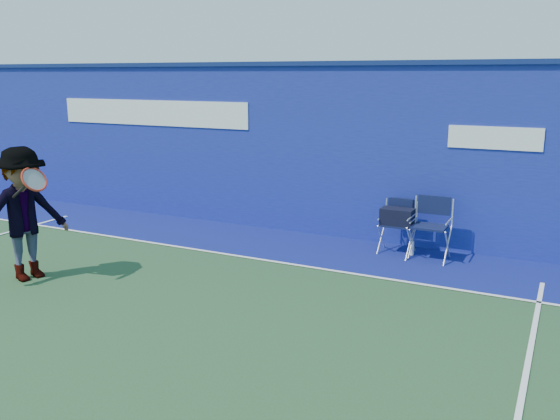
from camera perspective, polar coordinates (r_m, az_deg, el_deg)
The scene contains 8 objects.
ground at distance 7.19m, azimuth -17.61°, elevation -11.12°, with size 80.00×80.00×0.00m, color #264826.
stadium_wall at distance 10.99m, azimuth 0.89°, elevation 6.10°, with size 24.00×0.50×3.08m.
out_of_bounds_strip at distance 10.33m, azimuth -1.75°, elevation -3.11°, with size 24.00×1.80×0.01m, color navy.
court_lines at distance 7.59m, azimuth -14.46°, elevation -9.52°, with size 24.00×12.00×0.01m.
directors_chair_left at distance 9.83m, azimuth 11.21°, elevation -1.97°, with size 0.52×0.48×0.87m.
directors_chair_right at distance 9.62m, azimuth 14.15°, elevation -2.85°, with size 0.58×0.52×0.98m.
water_bottle at distance 9.80m, azimuth 12.57°, elevation -3.60°, with size 0.07×0.07×0.24m, color silver.
tennis_player at distance 9.03m, azimuth -23.39°, elevation -0.35°, with size 1.02×1.36×1.89m.
Camera 1 is at (4.69, -4.65, 2.86)m, focal length 38.00 mm.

